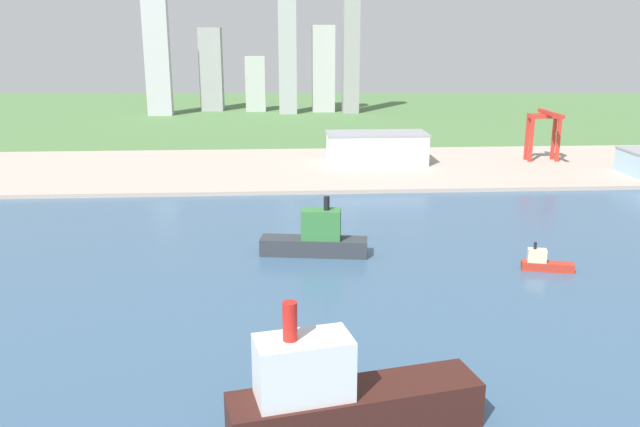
# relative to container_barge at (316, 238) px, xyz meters

# --- Properties ---
(ground_plane) EXTENTS (2400.00, 2400.00, 0.00)m
(ground_plane) POSITION_rel_container_barge_xyz_m (14.77, -15.06, -7.21)
(ground_plane) COLOR #4B733F
(water_bay) EXTENTS (840.00, 360.00, 0.15)m
(water_bay) POSITION_rel_container_barge_xyz_m (14.77, -75.06, -7.13)
(water_bay) COLOR #385675
(water_bay) RESTS_ON ground
(industrial_pier) EXTENTS (840.00, 140.00, 2.50)m
(industrial_pier) POSITION_rel_container_barge_xyz_m (14.77, 174.94, -5.96)
(industrial_pier) COLOR #AB9D8F
(industrial_pier) RESTS_ON ground
(container_barge) EXTENTS (45.70, 16.71, 25.30)m
(container_barge) POSITION_rel_container_barge_xyz_m (0.00, 0.00, 0.00)
(container_barge) COLOR #2D3338
(container_barge) RESTS_ON water_bay
(cargo_ship) EXTENTS (60.86, 25.61, 34.44)m
(cargo_ship) POSITION_rel_container_barge_xyz_m (-1.62, -127.45, 2.25)
(cargo_ship) COLOR #381914
(cargo_ship) RESTS_ON water_bay
(tugboat_small) EXTENTS (20.28, 9.50, 11.25)m
(tugboat_small) POSITION_rel_container_barge_xyz_m (88.10, -24.39, -3.97)
(tugboat_small) COLOR #B22D1E
(tugboat_small) RESTS_ON water_bay
(port_crane_red) EXTENTS (21.70, 40.01, 35.72)m
(port_crane_red) POSITION_rel_container_barge_xyz_m (170.05, 184.08, 20.83)
(port_crane_red) COLOR #B72D23
(port_crane_red) RESTS_ON industrial_pier
(warehouse_main) EXTENTS (68.73, 30.72, 21.43)m
(warehouse_main) POSITION_rel_container_barge_xyz_m (52.16, 183.48, 6.03)
(warehouse_main) COLOR silver
(warehouse_main) RESTS_ON industrial_pier
(distant_skyline) EXTENTS (237.22, 66.94, 154.35)m
(distant_skyline) POSITION_rel_container_barge_xyz_m (-27.56, 508.91, 51.87)
(distant_skyline) COLOR #B4B2BD
(distant_skyline) RESTS_ON ground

